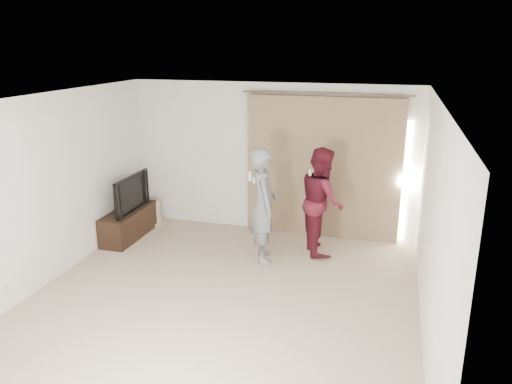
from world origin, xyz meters
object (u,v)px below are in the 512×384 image
person_man (264,205)px  person_woman (322,201)px  tv_console (129,223)px  tv (126,193)px

person_man → person_woman: bearing=34.2°
person_man → person_woman: person_man is taller
tv_console → person_man: bearing=-5.9°
tv_console → person_woman: size_ratio=0.75×
tv_console → tv: tv is taller
tv_console → person_woman: 3.33m
person_man → person_woman: (0.80, 0.54, -0.03)m
tv_console → person_man: size_ratio=0.73×
tv → person_man: person_man is taller
tv_console → person_man: person_man is taller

